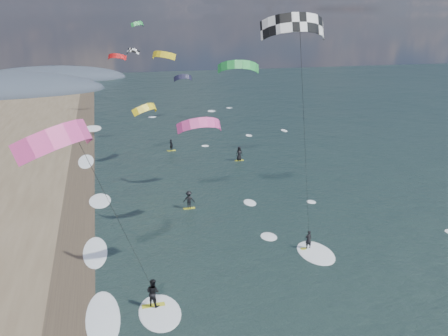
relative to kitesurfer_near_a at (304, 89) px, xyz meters
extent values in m
cube|color=#382D23|center=(-14.62, 3.22, -13.30)|extent=(3.00, 240.00, 0.00)
ellipsoid|color=#3D4756|center=(-24.62, 113.22, -13.31)|extent=(40.00, 18.00, 7.00)
cube|color=gold|center=(3.04, 4.78, -13.28)|extent=(1.21, 0.36, 0.05)
imported|color=black|center=(3.04, 4.78, -12.51)|extent=(0.58, 0.41, 1.49)
ellipsoid|color=white|center=(3.34, 3.98, -13.31)|extent=(2.60, 4.20, 0.12)
cylinder|color=black|center=(1.04, 1.78, -4.07)|extent=(0.02, 0.02, 17.44)
cube|color=gold|center=(-9.55, -0.21, -13.28)|extent=(1.44, 0.44, 0.07)
imported|color=black|center=(-9.55, -0.21, -12.33)|extent=(1.13, 1.11, 1.83)
ellipsoid|color=white|center=(-9.25, -1.01, -13.31)|extent=(2.60, 4.20, 0.12)
cylinder|color=black|center=(-11.30, -3.21, -6.22)|extent=(0.02, 0.02, 13.51)
cube|color=gold|center=(-4.51, 15.16, -13.28)|extent=(1.10, 0.35, 0.05)
imported|color=black|center=(-4.51, 15.16, -12.41)|extent=(1.22, 0.89, 1.69)
cube|color=gold|center=(4.25, 29.00, -13.28)|extent=(1.10, 0.35, 0.05)
imported|color=black|center=(4.25, 29.00, -12.39)|extent=(0.89, 0.62, 1.73)
cube|color=gold|center=(-3.24, 35.49, -13.28)|extent=(1.10, 0.35, 0.05)
imported|color=black|center=(-3.24, 35.49, -12.50)|extent=(0.61, 0.66, 1.51)
ellipsoid|color=white|center=(-13.42, -0.78, -13.31)|extent=(2.40, 5.40, 0.11)
ellipsoid|color=white|center=(-13.42, 8.22, -13.31)|extent=(2.40, 5.40, 0.11)
ellipsoid|color=white|center=(-13.42, 19.22, -13.31)|extent=(2.40, 5.40, 0.11)
ellipsoid|color=white|center=(-13.42, 33.22, -13.31)|extent=(2.40, 5.40, 0.11)
ellipsoid|color=white|center=(-13.42, 51.22, -13.31)|extent=(2.40, 5.40, 0.11)
camera|label=1|loc=(-11.84, -27.74, 4.53)|focal=40.00mm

